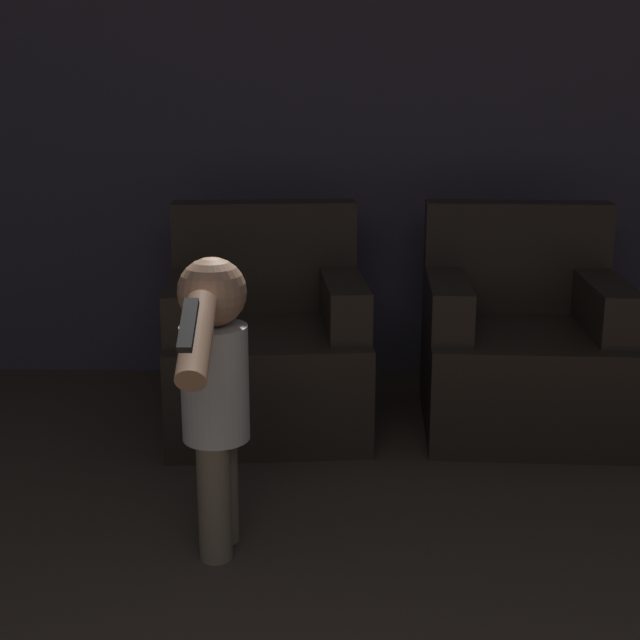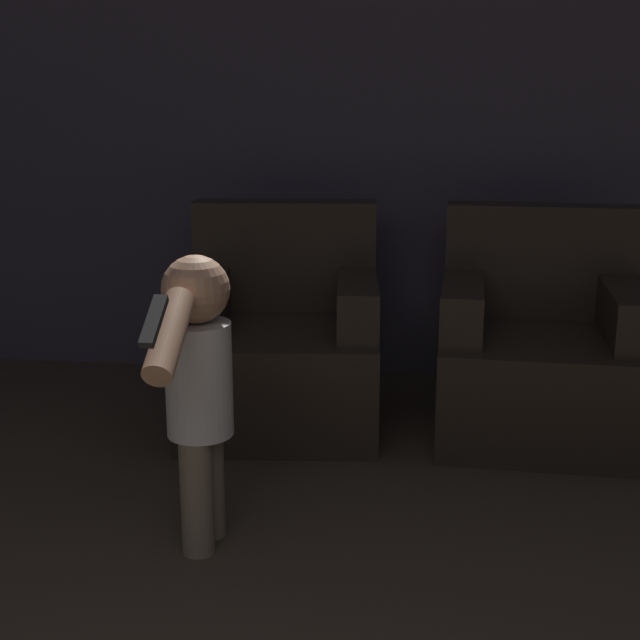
% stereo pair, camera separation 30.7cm
% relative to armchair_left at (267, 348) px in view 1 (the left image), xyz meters
% --- Properties ---
extents(wall_back, '(8.40, 0.05, 2.60)m').
position_rel_armchair_left_xyz_m(wall_back, '(0.21, 0.71, 0.98)').
color(wall_back, '#3D3842').
rests_on(wall_back, ground_plane).
extents(armchair_left, '(0.85, 0.85, 0.89)m').
position_rel_armchair_left_xyz_m(armchair_left, '(0.00, 0.00, 0.00)').
color(armchair_left, black).
rests_on(armchair_left, ground_plane).
extents(armchair_right, '(0.83, 0.83, 0.89)m').
position_rel_armchair_left_xyz_m(armchair_right, '(1.05, 0.00, 0.00)').
color(armchair_right, black).
rests_on(armchair_right, ground_plane).
extents(person_toddler, '(0.20, 0.62, 0.90)m').
position_rel_armchair_left_xyz_m(person_toddler, '(-0.08, -1.09, 0.22)').
color(person_toddler, brown).
rests_on(person_toddler, ground_plane).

